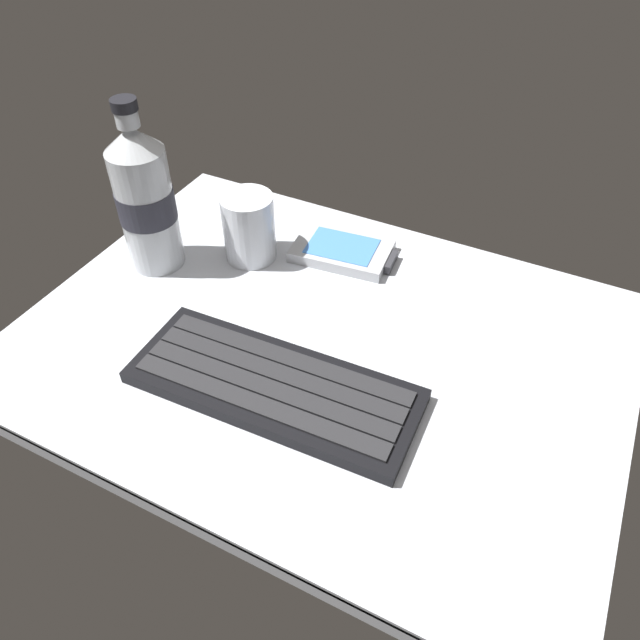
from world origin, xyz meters
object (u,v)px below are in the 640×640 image
object	(u,v)px
keyboard	(274,385)
juice_cup	(249,230)
handheld_device	(343,251)
water_bottle	(145,199)

from	to	relation	value
keyboard	juice_cup	bearing A→B (deg)	127.14
keyboard	handheld_device	distance (cm)	23.58
handheld_device	water_bottle	size ratio (longest dim) A/B	0.64
handheld_device	juice_cup	bearing A→B (deg)	-153.42
juice_cup	water_bottle	size ratio (longest dim) A/B	0.41
keyboard	water_bottle	distance (cm)	27.63
juice_cup	water_bottle	distance (cm)	12.65
keyboard	handheld_device	xyz separation A→B (cm)	(-3.40, 23.34, -0.08)
keyboard	juice_cup	distance (cm)	22.99
keyboard	juice_cup	size ratio (longest dim) A/B	3.46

